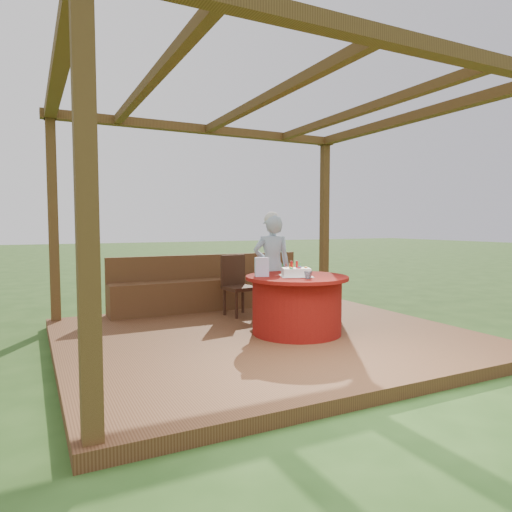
{
  "coord_description": "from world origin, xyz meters",
  "views": [
    {
      "loc": [
        -2.43,
        -4.6,
        1.38
      ],
      "look_at": [
        0.0,
        0.25,
        1.0
      ],
      "focal_mm": 32.0,
      "sensor_mm": 36.0,
      "label": 1
    }
  ],
  "objects_px": {
    "bench": "(212,291)",
    "chair": "(237,283)",
    "gift_bag": "(262,267)",
    "drinking_glass": "(308,275)",
    "table": "(297,304)",
    "birthday_cake": "(296,272)",
    "elderly_woman": "(272,265)"
  },
  "relations": [
    {
      "from": "bench",
      "to": "chair",
      "type": "xyz_separation_m",
      "value": [
        0.15,
        -0.58,
        0.18
      ]
    },
    {
      "from": "gift_bag",
      "to": "drinking_glass",
      "type": "height_order",
      "value": "gift_bag"
    },
    {
      "from": "table",
      "to": "birthday_cake",
      "type": "relative_size",
      "value": 2.55
    },
    {
      "from": "gift_bag",
      "to": "birthday_cake",
      "type": "bearing_deg",
      "value": -5.27
    },
    {
      "from": "bench",
      "to": "birthday_cake",
      "type": "bearing_deg",
      "value": -81.23
    },
    {
      "from": "bench",
      "to": "chair",
      "type": "bearing_deg",
      "value": -76.04
    },
    {
      "from": "chair",
      "to": "gift_bag",
      "type": "xyz_separation_m",
      "value": [
        -0.21,
        -1.16,
        0.33
      ]
    },
    {
      "from": "table",
      "to": "bench",
      "type": "bearing_deg",
      "value": 99.65
    },
    {
      "from": "drinking_glass",
      "to": "birthday_cake",
      "type": "bearing_deg",
      "value": 85.77
    },
    {
      "from": "table",
      "to": "drinking_glass",
      "type": "xyz_separation_m",
      "value": [
        -0.05,
        -0.31,
        0.37
      ]
    },
    {
      "from": "table",
      "to": "gift_bag",
      "type": "distance_m",
      "value": 0.6
    },
    {
      "from": "birthday_cake",
      "to": "drinking_glass",
      "type": "height_order",
      "value": "birthday_cake"
    },
    {
      "from": "gift_bag",
      "to": "elderly_woman",
      "type": "bearing_deg",
      "value": 73.23
    },
    {
      "from": "bench",
      "to": "gift_bag",
      "type": "bearing_deg",
      "value": -92.13
    },
    {
      "from": "table",
      "to": "chair",
      "type": "relative_size",
      "value": 1.42
    },
    {
      "from": "table",
      "to": "elderly_woman",
      "type": "height_order",
      "value": "elderly_woman"
    },
    {
      "from": "bench",
      "to": "drinking_glass",
      "type": "bearing_deg",
      "value": -82.89
    },
    {
      "from": "bench",
      "to": "gift_bag",
      "type": "relative_size",
      "value": 13.87
    },
    {
      "from": "bench",
      "to": "birthday_cake",
      "type": "height_order",
      "value": "birthday_cake"
    },
    {
      "from": "bench",
      "to": "elderly_woman",
      "type": "bearing_deg",
      "value": -62.72
    },
    {
      "from": "elderly_woman",
      "to": "drinking_glass",
      "type": "distance_m",
      "value": 1.25
    },
    {
      "from": "bench",
      "to": "gift_bag",
      "type": "distance_m",
      "value": 1.82
    },
    {
      "from": "elderly_woman",
      "to": "bench",
      "type": "bearing_deg",
      "value": 117.28
    },
    {
      "from": "chair",
      "to": "birthday_cake",
      "type": "distance_m",
      "value": 1.36
    },
    {
      "from": "bench",
      "to": "birthday_cake",
      "type": "relative_size",
      "value": 6.51
    },
    {
      "from": "table",
      "to": "birthday_cake",
      "type": "height_order",
      "value": "birthday_cake"
    },
    {
      "from": "chair",
      "to": "elderly_woman",
      "type": "xyz_separation_m",
      "value": [
        0.35,
        -0.38,
        0.27
      ]
    },
    {
      "from": "chair",
      "to": "birthday_cake",
      "type": "relative_size",
      "value": 1.8
    },
    {
      "from": "elderly_woman",
      "to": "drinking_glass",
      "type": "xyz_separation_m",
      "value": [
        -0.22,
        -1.23,
        -0.01
      ]
    },
    {
      "from": "table",
      "to": "drinking_glass",
      "type": "height_order",
      "value": "drinking_glass"
    },
    {
      "from": "bench",
      "to": "table",
      "type": "relative_size",
      "value": 2.55
    },
    {
      "from": "chair",
      "to": "bench",
      "type": "bearing_deg",
      "value": 103.96
    }
  ]
}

